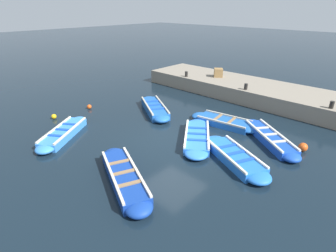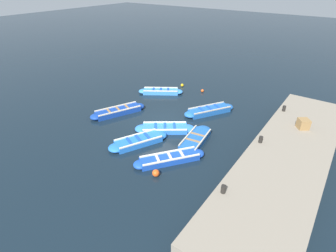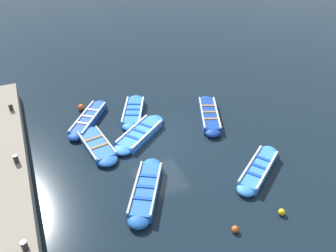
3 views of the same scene
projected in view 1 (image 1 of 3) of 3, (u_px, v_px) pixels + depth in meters
ground_plane at (173, 140)px, 11.32m from camera, size 120.00×120.00×0.00m
boat_far_corner at (64, 133)px, 11.57m from camera, size 3.41×2.63×0.39m
boat_inner_gap at (155, 108)px, 14.28m from camera, size 2.68×3.69×0.44m
boat_bow_out at (224, 122)px, 12.70m from camera, size 1.41×3.57×0.36m
boat_outer_right at (270, 138)px, 11.14m from camera, size 2.86×3.49×0.39m
boat_stern_in at (124, 177)px, 8.57m from camera, size 2.31×3.92×0.43m
boat_alongside at (197, 137)px, 11.25m from camera, size 3.53×2.93×0.37m
boat_outer_left at (235, 157)px, 9.74m from camera, size 2.33×3.57×0.40m
quay_wall at (256, 91)px, 16.26m from camera, size 3.59×15.05×0.88m
bollard_north at (186, 74)px, 17.78m from camera, size 0.20×0.20×0.35m
bollard_mid_north at (246, 87)px, 15.04m from camera, size 0.20×0.20×0.35m
bollard_mid_south at (332, 105)px, 12.30m from camera, size 0.20×0.20×0.35m
wooden_crate at (218, 73)px, 17.70m from camera, size 0.78×0.78×0.56m
buoy_orange_near at (54, 117)px, 13.39m from camera, size 0.25×0.25×0.25m
buoy_yellow_far at (303, 147)px, 10.40m from camera, size 0.36×0.36×0.36m
buoy_white_drifting at (89, 107)px, 14.70m from camera, size 0.25×0.25×0.25m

